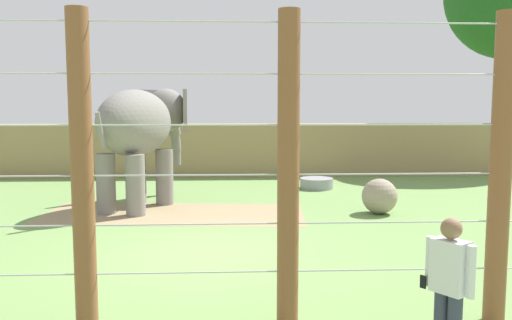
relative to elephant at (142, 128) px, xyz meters
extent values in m
plane|color=#6B8E4C|center=(1.87, -4.74, -2.16)|extent=(120.00, 120.00, 0.00)
cube|color=#937F5B|center=(0.95, -1.06, -2.16)|extent=(6.85, 3.32, 0.01)
cube|color=#997F56|center=(1.87, 6.60, -1.17)|extent=(36.00, 1.80, 1.99)
cylinder|color=gray|center=(-0.24, 0.58, -1.38)|extent=(0.49, 0.49, 1.56)
cylinder|color=gray|center=(0.56, 0.28, -1.38)|extent=(0.49, 0.49, 1.56)
cylinder|color=gray|center=(-0.79, -0.92, -1.38)|extent=(0.49, 0.49, 1.56)
cylinder|color=gray|center=(0.01, -1.21, -1.38)|extent=(0.49, 0.49, 1.56)
ellipsoid|color=gray|center=(-0.12, -0.32, 0.15)|extent=(2.46, 3.25, 1.78)
ellipsoid|color=gray|center=(0.51, 1.38, 0.46)|extent=(1.53, 1.46, 1.28)
cube|color=gray|center=(-0.16, 1.51, 0.46)|extent=(0.79, 0.78, 1.22)
cube|color=gray|center=(1.10, 1.05, 0.46)|extent=(0.19, 1.01, 1.22)
cylinder|color=gray|center=(0.67, 1.83, 0.00)|extent=(0.52, 0.63, 0.70)
cylinder|color=gray|center=(0.72, 1.96, -0.49)|extent=(0.41, 0.47, 0.65)
cylinder|color=gray|center=(0.75, 2.04, -0.95)|extent=(0.29, 0.29, 0.61)
cylinder|color=gray|center=(-0.67, -1.83, 0.04)|extent=(0.22, 0.36, 0.89)
sphere|color=gray|center=(6.25, -1.28, -1.71)|extent=(0.91, 0.91, 0.91)
cylinder|color=brown|center=(0.60, -8.12, -0.17)|extent=(0.28, 0.28, 3.98)
cylinder|color=brown|center=(3.14, -8.12, -0.17)|extent=(0.28, 0.28, 3.98)
cylinder|color=brown|center=(5.85, -8.12, -0.17)|extent=(0.28, 0.28, 3.98)
cylinder|color=#B7B7BC|center=(1.87, -8.12, -1.45)|extent=(8.96, 0.02, 0.02)
cylinder|color=#B7B7BC|center=(1.87, -8.12, -0.83)|extent=(8.96, 0.02, 0.02)
cylinder|color=#B7B7BC|center=(1.87, -8.12, -0.21)|extent=(8.96, 0.02, 0.02)
cylinder|color=#B7B7BC|center=(1.87, -8.12, 0.42)|extent=(8.96, 0.02, 0.02)
cylinder|color=#B7B7BC|center=(1.87, -8.12, 1.04)|extent=(8.96, 0.02, 0.02)
cylinder|color=#B7B7BC|center=(1.87, -8.12, 1.66)|extent=(8.96, 0.02, 0.02)
cube|color=silver|center=(4.69, -9.41, -1.00)|extent=(0.39, 0.42, 0.56)
sphere|color=#846047|center=(4.69, -9.41, -0.60)|extent=(0.22, 0.22, 0.22)
cylinder|color=silver|center=(4.83, -9.61, -1.00)|extent=(0.13, 0.13, 0.54)
cylinder|color=silver|center=(4.55, -9.21, -1.00)|extent=(0.13, 0.13, 0.54)
cube|color=black|center=(4.48, -9.24, -1.22)|extent=(0.05, 0.07, 0.14)
cylinder|color=gray|center=(5.28, 2.84, -1.99)|extent=(1.10, 1.10, 0.35)
cylinder|color=#38607A|center=(5.28, 2.84, -1.84)|extent=(1.01, 1.01, 0.02)
cylinder|color=brown|center=(14.73, 8.83, 0.50)|extent=(0.44, 0.44, 5.34)
camera|label=1|loc=(2.42, -14.72, 0.69)|focal=37.60mm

